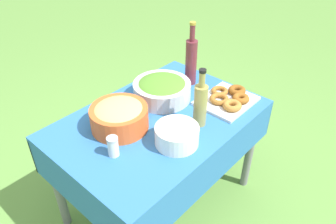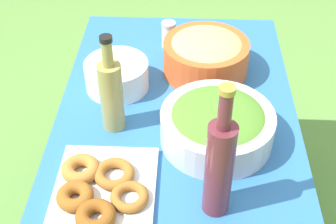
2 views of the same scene
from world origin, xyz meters
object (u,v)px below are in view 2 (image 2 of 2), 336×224
plate_stack (117,75)px  salad_bowl (217,124)px  olive_oil_bottle (111,94)px  wine_bottle (219,166)px  pasta_bowl (206,54)px  donut_platter (101,190)px

plate_stack → salad_bowl: bearing=-127.0°
olive_oil_bottle → wine_bottle: 0.42m
plate_stack → pasta_bowl: bearing=-71.3°
salad_bowl → olive_oil_bottle: size_ratio=1.04×
plate_stack → wine_bottle: (-0.49, -0.31, 0.11)m
donut_platter → wine_bottle: bearing=-94.6°
donut_platter → salad_bowl: bearing=-54.1°
salad_bowl → pasta_bowl: size_ratio=1.13×
pasta_bowl → wine_bottle: 0.60m
donut_platter → olive_oil_bottle: size_ratio=0.99×
donut_platter → plate_stack: (0.47, 0.02, 0.03)m
plate_stack → wine_bottle: bearing=-147.5°
plate_stack → wine_bottle: wine_bottle is taller
pasta_bowl → olive_oil_bottle: olive_oil_bottle is taller
olive_oil_bottle → plate_stack: bearing=4.2°
olive_oil_bottle → wine_bottle: (-0.30, -0.30, 0.03)m
wine_bottle → donut_platter: bearing=85.4°
plate_stack → olive_oil_bottle: 0.21m
donut_platter → plate_stack: plate_stack is taller
pasta_bowl → olive_oil_bottle: size_ratio=0.92×
pasta_bowl → wine_bottle: (-0.59, -0.02, 0.08)m
pasta_bowl → olive_oil_bottle: 0.41m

